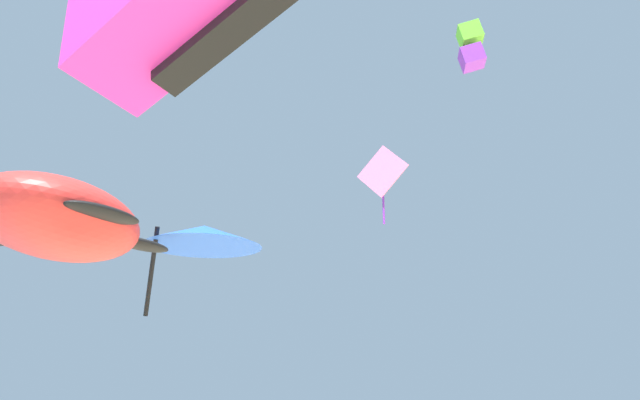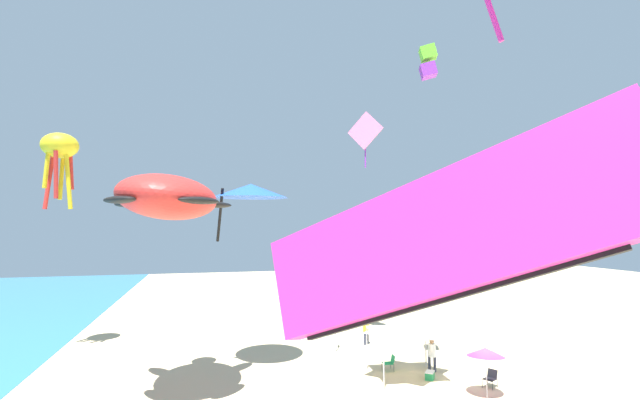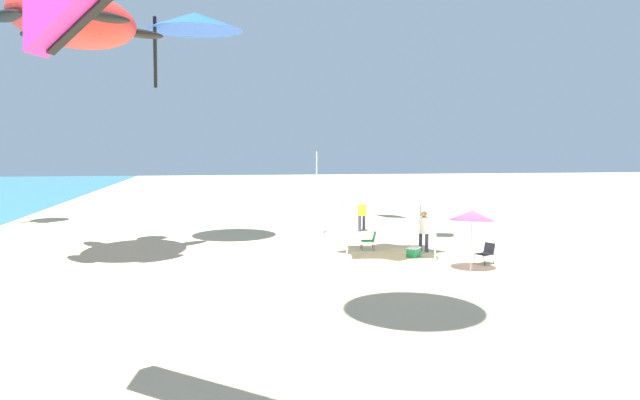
# 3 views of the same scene
# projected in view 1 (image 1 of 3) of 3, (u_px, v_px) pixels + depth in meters

# --- Properties ---
(kite_turtle_red) EXTENTS (7.04, 6.25, 2.48)m
(kite_turtle_red) POSITION_uv_depth(u_px,v_px,m) (59.00, 222.00, 16.25)
(kite_turtle_red) COLOR red
(kite_delta_blue) EXTENTS (4.84, 4.84, 3.28)m
(kite_delta_blue) POSITION_uv_depth(u_px,v_px,m) (204.00, 236.00, 20.72)
(kite_delta_blue) COLOR blue
(kite_box_lime) EXTENTS (1.09, 1.18, 1.87)m
(kite_box_lime) POSITION_uv_depth(u_px,v_px,m) (471.00, 46.00, 21.61)
(kite_box_lime) COLOR #66D82D
(kite_diamond_pink) EXTENTS (2.25, 1.98, 4.20)m
(kite_diamond_pink) POSITION_uv_depth(u_px,v_px,m) (382.00, 174.00, 28.58)
(kite_diamond_pink) COLOR pink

